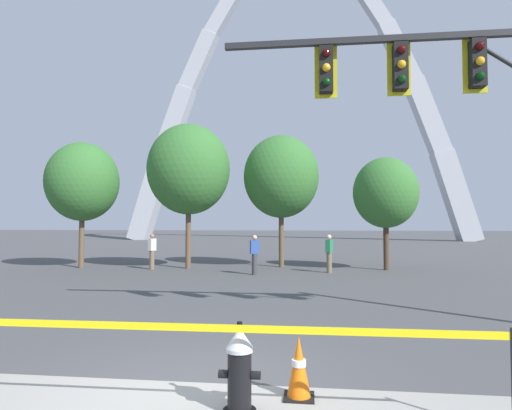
{
  "coord_description": "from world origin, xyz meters",
  "views": [
    {
      "loc": [
        1.48,
        -5.37,
        2.06
      ],
      "look_at": [
        0.22,
        5.0,
        2.5
      ],
      "focal_mm": 30.68,
      "sensor_mm": 36.0,
      "label": 1
    }
  ],
  "objects_px": {
    "traffic_cone_by_hydrant": "(299,368)",
    "pedestrian_standing_center": "(152,251)",
    "fire_hydrant": "(240,370)",
    "traffic_signal_gantry": "(502,97)",
    "pedestrian_walking_right": "(329,253)",
    "monument_arch": "(296,107)",
    "pedestrian_walking_left": "(255,254)"
  },
  "relations": [
    {
      "from": "traffic_signal_gantry",
      "to": "pedestrian_walking_left",
      "type": "height_order",
      "value": "traffic_signal_gantry"
    },
    {
      "from": "pedestrian_standing_center",
      "to": "traffic_cone_by_hydrant",
      "type": "bearing_deg",
      "value": -63.33
    },
    {
      "from": "traffic_cone_by_hydrant",
      "to": "pedestrian_walking_left",
      "type": "relative_size",
      "value": 0.46
    },
    {
      "from": "pedestrian_walking_left",
      "to": "pedestrian_standing_center",
      "type": "distance_m",
      "value": 5.03
    },
    {
      "from": "traffic_cone_by_hydrant",
      "to": "monument_arch",
      "type": "bearing_deg",
      "value": 91.61
    },
    {
      "from": "traffic_cone_by_hydrant",
      "to": "pedestrian_standing_center",
      "type": "bearing_deg",
      "value": 116.67
    },
    {
      "from": "traffic_signal_gantry",
      "to": "monument_arch",
      "type": "xyz_separation_m",
      "value": [
        -5.04,
        44.78,
        11.91
      ]
    },
    {
      "from": "fire_hydrant",
      "to": "traffic_signal_gantry",
      "type": "bearing_deg",
      "value": 40.83
    },
    {
      "from": "pedestrian_standing_center",
      "to": "pedestrian_walking_right",
      "type": "xyz_separation_m",
      "value": [
        7.82,
        -0.4,
        0.0
      ]
    },
    {
      "from": "fire_hydrant",
      "to": "pedestrian_walking_right",
      "type": "distance_m",
      "value": 13.87
    },
    {
      "from": "fire_hydrant",
      "to": "traffic_cone_by_hydrant",
      "type": "relative_size",
      "value": 1.36
    },
    {
      "from": "traffic_signal_gantry",
      "to": "monument_arch",
      "type": "height_order",
      "value": "monument_arch"
    },
    {
      "from": "monument_arch",
      "to": "traffic_cone_by_hydrant",
      "type": "bearing_deg",
      "value": -88.39
    },
    {
      "from": "traffic_signal_gantry",
      "to": "pedestrian_standing_center",
      "type": "xyz_separation_m",
      "value": [
        -10.56,
        10.44,
        -3.59
      ]
    },
    {
      "from": "traffic_cone_by_hydrant",
      "to": "pedestrian_walking_left",
      "type": "distance_m",
      "value": 12.4
    },
    {
      "from": "monument_arch",
      "to": "pedestrian_walking_right",
      "type": "distance_m",
      "value": 38.11
    },
    {
      "from": "pedestrian_walking_left",
      "to": "pedestrian_standing_center",
      "type": "relative_size",
      "value": 1.0
    },
    {
      "from": "traffic_signal_gantry",
      "to": "monument_arch",
      "type": "distance_m",
      "value": 46.61
    },
    {
      "from": "traffic_cone_by_hydrant",
      "to": "pedestrian_standing_center",
      "type": "xyz_separation_m",
      "value": [
        -6.87,
        13.67,
        0.46
      ]
    },
    {
      "from": "pedestrian_standing_center",
      "to": "pedestrian_walking_right",
      "type": "bearing_deg",
      "value": -2.9
    },
    {
      "from": "fire_hydrant",
      "to": "traffic_signal_gantry",
      "type": "xyz_separation_m",
      "value": [
        4.32,
        3.73,
        3.94
      ]
    },
    {
      "from": "traffic_cone_by_hydrant",
      "to": "pedestrian_walking_left",
      "type": "bearing_deg",
      "value": 99.54
    },
    {
      "from": "monument_arch",
      "to": "pedestrian_standing_center",
      "type": "distance_m",
      "value": 38.08
    },
    {
      "from": "fire_hydrant",
      "to": "pedestrian_walking_right",
      "type": "bearing_deg",
      "value": 83.45
    },
    {
      "from": "fire_hydrant",
      "to": "pedestrian_standing_center",
      "type": "height_order",
      "value": "pedestrian_standing_center"
    },
    {
      "from": "traffic_signal_gantry",
      "to": "pedestrian_standing_center",
      "type": "bearing_deg",
      "value": 135.34
    },
    {
      "from": "fire_hydrant",
      "to": "pedestrian_walking_left",
      "type": "bearing_deg",
      "value": 96.39
    },
    {
      "from": "traffic_cone_by_hydrant",
      "to": "pedestrian_walking_right",
      "type": "relative_size",
      "value": 0.46
    },
    {
      "from": "monument_arch",
      "to": "pedestrian_standing_center",
      "type": "xyz_separation_m",
      "value": [
        -5.52,
        -34.35,
        -15.49
      ]
    },
    {
      "from": "traffic_signal_gantry",
      "to": "pedestrian_walking_left",
      "type": "relative_size",
      "value": 4.92
    },
    {
      "from": "fire_hydrant",
      "to": "pedestrian_walking_left",
      "type": "relative_size",
      "value": 0.62
    },
    {
      "from": "pedestrian_walking_left",
      "to": "pedestrian_walking_right",
      "type": "xyz_separation_m",
      "value": [
        3.01,
        1.06,
        0.0
      ]
    }
  ]
}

